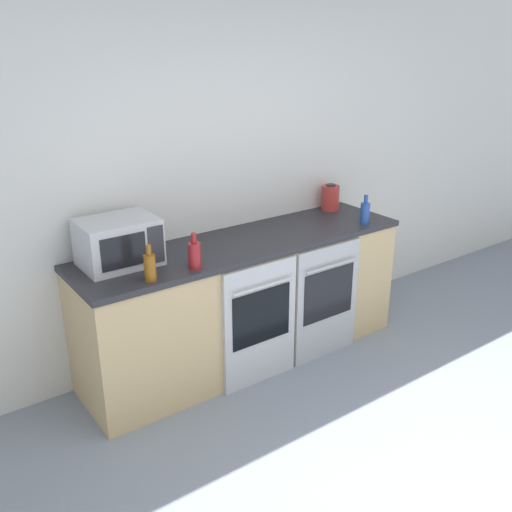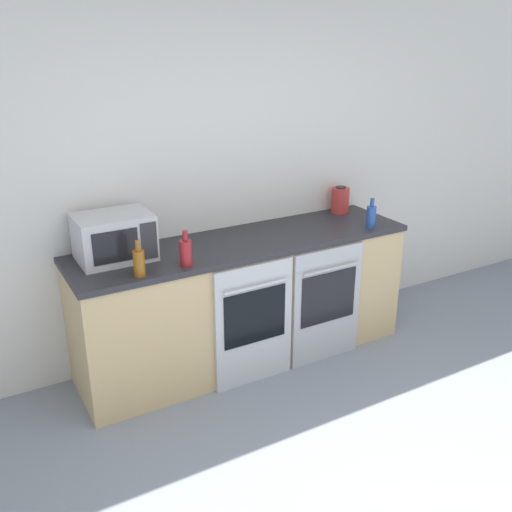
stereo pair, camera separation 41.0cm
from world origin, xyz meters
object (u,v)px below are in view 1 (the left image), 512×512
(oven_right, at_px, (327,301))
(kettle, at_px, (330,198))
(microwave, at_px, (118,242))
(bottle_amber, at_px, (150,267))
(bottle_blue, at_px, (365,213))
(oven_left, at_px, (260,324))
(bottle_red, at_px, (194,255))

(oven_right, xyz_separation_m, kettle, (0.50, 0.54, 0.59))
(oven_right, distance_m, microwave, 1.58)
(oven_right, height_order, bottle_amber, bottle_amber)
(oven_right, height_order, kettle, kettle)
(bottle_blue, height_order, kettle, bottle_blue)
(bottle_blue, bearing_deg, bottle_amber, -179.08)
(oven_left, height_order, bottle_red, bottle_red)
(microwave, bearing_deg, bottle_red, -43.50)
(bottle_blue, relative_size, kettle, 1.06)
(microwave, relative_size, bottle_blue, 2.08)
(oven_left, xyz_separation_m, bottle_amber, (-0.74, 0.08, 0.57))
(bottle_blue, xyz_separation_m, bottle_red, (-1.50, -0.01, 0.00))
(bottle_blue, distance_m, kettle, 0.43)
(bottle_red, bearing_deg, oven_right, -5.35)
(bottle_blue, distance_m, bottle_red, 1.50)
(bottle_red, bearing_deg, bottle_blue, 0.57)
(oven_left, height_order, oven_right, same)
(bottle_blue, bearing_deg, microwave, 170.27)
(bottle_blue, relative_size, bottle_red, 0.98)
(oven_left, xyz_separation_m, bottle_red, (-0.43, 0.10, 0.57))
(kettle, bearing_deg, bottle_red, -163.88)
(bottle_blue, bearing_deg, oven_left, -173.99)
(microwave, distance_m, bottle_amber, 0.35)
(oven_left, relative_size, oven_right, 1.00)
(oven_left, bearing_deg, oven_right, 0.00)
(microwave, bearing_deg, kettle, 3.41)
(oven_right, relative_size, bottle_blue, 3.91)
(bottle_red, height_order, kettle, bottle_red)
(oven_left, height_order, bottle_blue, bottle_blue)
(bottle_red, bearing_deg, bottle_amber, -177.36)
(microwave, xyz_separation_m, kettle, (1.88, 0.11, -0.05))
(oven_left, relative_size, bottle_amber, 3.94)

